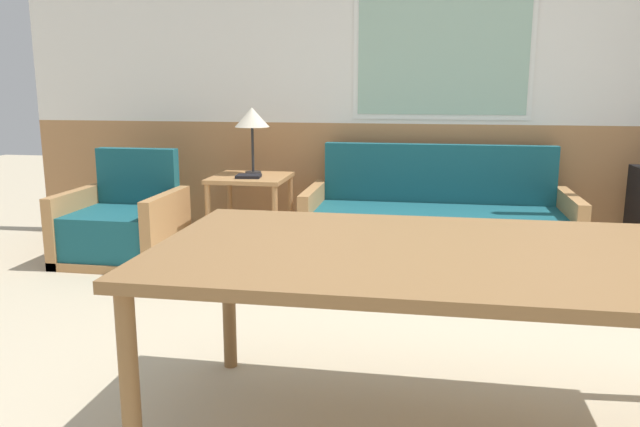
{
  "coord_description": "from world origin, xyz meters",
  "views": [
    {
      "loc": [
        -0.24,
        -2.37,
        1.28
      ],
      "look_at": [
        -0.87,
        1.21,
        0.52
      ],
      "focal_mm": 35.0,
      "sensor_mm": 36.0,
      "label": 1
    }
  ],
  "objects_px": {
    "armchair": "(123,228)",
    "side_table": "(251,189)",
    "couch": "(436,229)",
    "table_lamp": "(252,119)",
    "dining_table": "(443,265)"
  },
  "relations": [
    {
      "from": "table_lamp",
      "to": "dining_table",
      "type": "relative_size",
      "value": 0.26
    },
    {
      "from": "armchair",
      "to": "table_lamp",
      "type": "xyz_separation_m",
      "value": [
        0.87,
        0.46,
        0.78
      ]
    },
    {
      "from": "table_lamp",
      "to": "armchair",
      "type": "bearing_deg",
      "value": -152.33
    },
    {
      "from": "armchair",
      "to": "side_table",
      "type": "distance_m",
      "value": 0.98
    },
    {
      "from": "armchair",
      "to": "side_table",
      "type": "bearing_deg",
      "value": 13.54
    },
    {
      "from": "armchair",
      "to": "side_table",
      "type": "height_order",
      "value": "armchair"
    },
    {
      "from": "couch",
      "to": "armchair",
      "type": "relative_size",
      "value": 2.38
    },
    {
      "from": "side_table",
      "to": "dining_table",
      "type": "bearing_deg",
      "value": -60.15
    },
    {
      "from": "dining_table",
      "to": "couch",
      "type": "bearing_deg",
      "value": 89.72
    },
    {
      "from": "side_table",
      "to": "dining_table",
      "type": "relative_size",
      "value": 0.3
    },
    {
      "from": "table_lamp",
      "to": "dining_table",
      "type": "height_order",
      "value": "table_lamp"
    },
    {
      "from": "couch",
      "to": "side_table",
      "type": "height_order",
      "value": "couch"
    },
    {
      "from": "couch",
      "to": "armchair",
      "type": "bearing_deg",
      "value": -171.5
    },
    {
      "from": "couch",
      "to": "armchair",
      "type": "xyz_separation_m",
      "value": [
        -2.28,
        -0.34,
        -0.01
      ]
    },
    {
      "from": "armchair",
      "to": "side_table",
      "type": "relative_size",
      "value": 1.34
    }
  ]
}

